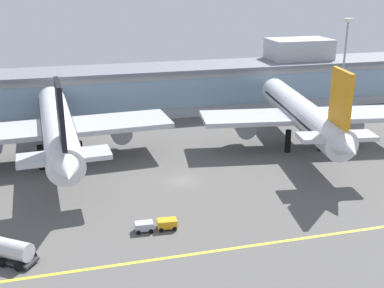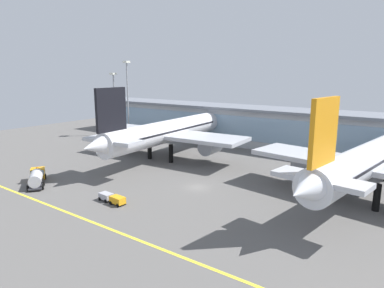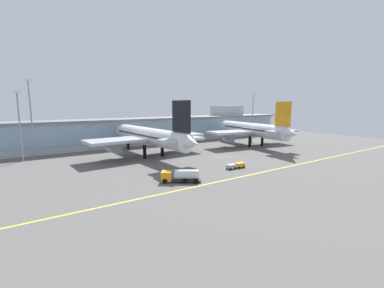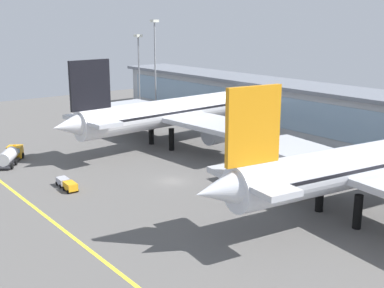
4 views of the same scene
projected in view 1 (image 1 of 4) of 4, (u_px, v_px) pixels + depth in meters
ground_plane at (182, 181)px, 79.51m from camera, size 197.69×197.69×0.00m
taxiway_centreline_stripe at (223, 250)px, 59.43m from camera, size 158.15×0.50×0.01m
terminal_building at (149, 89)px, 116.51m from camera, size 144.21×14.00×16.71m
airliner_near_left at (57, 126)px, 85.79m from camera, size 41.66×53.62×18.65m
airliner_near_right at (302, 114)px, 93.30m from camera, size 40.02×48.78×18.55m
baggage_tug_near at (157, 225)px, 63.87m from camera, size 5.68×2.01×1.40m
apron_light_mast_centre at (345, 53)px, 111.43m from camera, size 1.80×1.80×23.11m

